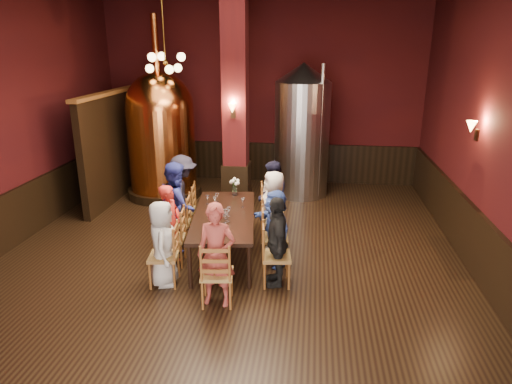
# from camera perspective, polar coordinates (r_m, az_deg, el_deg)

# --- Properties ---
(room) EXTENTS (10.00, 10.02, 4.50)m
(room) POSITION_cam_1_polar(r_m,az_deg,el_deg) (6.94, -4.07, 7.71)
(room) COLOR black
(room) RESTS_ON ground
(wainscot_right) EXTENTS (0.08, 9.90, 1.00)m
(wainscot_right) POSITION_cam_1_polar(r_m,az_deg,el_deg) (7.79, 26.40, -6.56)
(wainscot_right) COLOR black
(wainscot_right) RESTS_ON ground
(wainscot_back) EXTENTS (7.90, 0.08, 1.00)m
(wainscot_back) POSITION_cam_1_polar(r_m,az_deg,el_deg) (12.11, 0.70, 3.84)
(wainscot_back) COLOR black
(wainscot_back) RESTS_ON ground
(wainscot_left) EXTENTS (0.08, 9.90, 1.00)m
(wainscot_left) POSITION_cam_1_polar(r_m,az_deg,el_deg) (9.06, -29.23, -3.62)
(wainscot_left) COLOR black
(wainscot_left) RESTS_ON ground
(column) EXTENTS (0.58, 0.58, 4.50)m
(column) POSITION_cam_1_polar(r_m,az_deg,el_deg) (9.72, -2.57, 10.75)
(column) COLOR #440E0E
(column) RESTS_ON ground
(partition) EXTENTS (0.22, 3.50, 2.40)m
(partition) POSITION_cam_1_polar(r_m,az_deg,el_deg) (11.13, -17.07, 5.45)
(partition) COLOR black
(partition) RESTS_ON ground
(pendant_cluster) EXTENTS (0.90, 0.90, 1.70)m
(pendant_cluster) POSITION_cam_1_polar(r_m,az_deg,el_deg) (10.10, -11.27, 15.57)
(pendant_cluster) COLOR #A57226
(pendant_cluster) RESTS_ON room
(sconce_wall) EXTENTS (0.20, 0.20, 0.36)m
(sconce_wall) POSITION_cam_1_polar(r_m,az_deg,el_deg) (8.02, 25.94, 6.99)
(sconce_wall) COLOR black
(sconce_wall) RESTS_ON room
(sconce_column) EXTENTS (0.20, 0.20, 0.36)m
(sconce_column) POSITION_cam_1_polar(r_m,az_deg,el_deg) (9.43, -2.88, 10.21)
(sconce_column) COLOR black
(sconce_column) RESTS_ON column
(dining_table) EXTENTS (1.30, 2.51, 0.75)m
(dining_table) POSITION_cam_1_polar(r_m,az_deg,el_deg) (7.75, -4.00, -3.18)
(dining_table) COLOR black
(dining_table) RESTS_ON ground
(chair_0) EXTENTS (0.51, 0.51, 0.92)m
(chair_0) POSITION_cam_1_polar(r_m,az_deg,el_deg) (7.05, -11.49, -7.82)
(chair_0) COLOR #9C5827
(chair_0) RESTS_ON ground
(person_0) EXTENTS (0.56, 0.73, 1.33)m
(person_0) POSITION_cam_1_polar(r_m,az_deg,el_deg) (6.96, -11.60, -6.32)
(person_0) COLOR silver
(person_0) RESTS_ON ground
(chair_1) EXTENTS (0.51, 0.51, 0.92)m
(chair_1) POSITION_cam_1_polar(r_m,az_deg,el_deg) (7.65, -10.53, -5.63)
(chair_1) COLOR #9C5827
(chair_1) RESTS_ON ground
(person_1) EXTENTS (0.40, 0.54, 1.36)m
(person_1) POSITION_cam_1_polar(r_m,az_deg,el_deg) (7.56, -10.63, -4.10)
(person_1) COLOR red
(person_1) RESTS_ON ground
(chair_2) EXTENTS (0.51, 0.51, 0.92)m
(chair_2) POSITION_cam_1_polar(r_m,az_deg,el_deg) (8.24, -9.73, -3.78)
(chair_2) COLOR #9C5827
(chair_2) RESTS_ON ground
(person_2) EXTENTS (0.63, 0.85, 1.57)m
(person_2) POSITION_cam_1_polar(r_m,az_deg,el_deg) (8.13, -9.85, -1.66)
(person_2) COLOR navy
(person_2) RESTS_ON ground
(chair_3) EXTENTS (0.51, 0.51, 0.92)m
(chair_3) POSITION_cam_1_polar(r_m,az_deg,el_deg) (8.86, -9.03, -2.15)
(chair_3) COLOR #9C5827
(chair_3) RESTS_ON ground
(person_3) EXTENTS (0.86, 1.12, 1.52)m
(person_3) POSITION_cam_1_polar(r_m,az_deg,el_deg) (8.76, -9.12, -0.31)
(person_3) COLOR black
(person_3) RESTS_ON ground
(chair_4) EXTENTS (0.51, 0.51, 0.92)m
(chair_4) POSITION_cam_1_polar(r_m,az_deg,el_deg) (6.92, 2.58, -7.98)
(chair_4) COLOR #9C5827
(chair_4) RESTS_ON ground
(person_4) EXTENTS (0.49, 0.87, 1.40)m
(person_4) POSITION_cam_1_polar(r_m,az_deg,el_deg) (6.81, 2.61, -6.18)
(person_4) COLOR black
(person_4) RESTS_ON ground
(chair_5) EXTENTS (0.51, 0.51, 0.92)m
(chair_5) POSITION_cam_1_polar(r_m,az_deg,el_deg) (7.52, 2.37, -5.72)
(chair_5) COLOR #9C5827
(chair_5) RESTS_ON ground
(person_5) EXTENTS (0.89, 1.23, 1.28)m
(person_5) POSITION_cam_1_polar(r_m,az_deg,el_deg) (7.45, 2.39, -4.45)
(person_5) COLOR #3854A9
(person_5) RESTS_ON ground
(chair_6) EXTENTS (0.51, 0.51, 0.92)m
(chair_6) POSITION_cam_1_polar(r_m,az_deg,el_deg) (8.13, 2.19, -3.83)
(chair_6) COLOR #9C5827
(chair_6) RESTS_ON ground
(person_6) EXTENTS (0.68, 0.81, 1.41)m
(person_6) POSITION_cam_1_polar(r_m,az_deg,el_deg) (8.04, 2.21, -2.22)
(person_6) COLOR white
(person_6) RESTS_ON ground
(chair_7) EXTENTS (0.51, 0.51, 0.92)m
(chair_7) POSITION_cam_1_polar(r_m,az_deg,el_deg) (8.75, 2.04, -2.18)
(chair_7) COLOR #9C5827
(chair_7) RESTS_ON ground
(person_7) EXTENTS (0.45, 0.73, 1.40)m
(person_7) POSITION_cam_1_polar(r_m,az_deg,el_deg) (8.67, 2.06, -0.69)
(person_7) COLOR black
(person_7) RESTS_ON ground
(chair_8) EXTENTS (0.51, 0.51, 0.92)m
(chair_8) POSITION_cam_1_polar(r_m,az_deg,el_deg) (6.44, -4.90, -10.12)
(chair_8) COLOR #9C5827
(chair_8) RESTS_ON ground
(person_8) EXTENTS (0.56, 0.39, 1.48)m
(person_8) POSITION_cam_1_polar(r_m,az_deg,el_deg) (6.32, -4.97, -7.87)
(person_8) COLOR #A03C35
(person_8) RESTS_ON ground
(copper_kettle) EXTENTS (1.99, 1.99, 4.09)m
(copper_kettle) POSITION_cam_1_polar(r_m,az_deg,el_deg) (10.86, -11.76, 7.14)
(copper_kettle) COLOR black
(copper_kettle) RESTS_ON ground
(steel_vessel) EXTENTS (1.56, 1.56, 3.08)m
(steel_vessel) POSITION_cam_1_polar(r_m,az_deg,el_deg) (10.78, 5.77, 7.61)
(steel_vessel) COLOR #B2B2B7
(steel_vessel) RESTS_ON ground
(rose_vase) EXTENTS (0.20, 0.20, 0.34)m
(rose_vase) POSITION_cam_1_polar(r_m,az_deg,el_deg) (8.59, -2.69, 1.02)
(rose_vase) COLOR white
(rose_vase) RESTS_ON dining_table
(wine_glass_0) EXTENTS (0.07, 0.07, 0.17)m
(wine_glass_0) POSITION_cam_1_polar(r_m,az_deg,el_deg) (7.37, -3.56, -3.10)
(wine_glass_0) COLOR white
(wine_glass_0) RESTS_ON dining_table
(wine_glass_1) EXTENTS (0.07, 0.07, 0.17)m
(wine_glass_1) POSITION_cam_1_polar(r_m,az_deg,el_deg) (7.58, -3.40, -2.48)
(wine_glass_1) COLOR white
(wine_glass_1) RESTS_ON dining_table
(wine_glass_2) EXTENTS (0.07, 0.07, 0.17)m
(wine_glass_2) POSITION_cam_1_polar(r_m,az_deg,el_deg) (7.99, -1.65, -1.34)
(wine_glass_2) COLOR white
(wine_glass_2) RESTS_ON dining_table
(wine_glass_3) EXTENTS (0.07, 0.07, 0.17)m
(wine_glass_3) POSITION_cam_1_polar(r_m,az_deg,el_deg) (7.31, -3.92, -3.29)
(wine_glass_3) COLOR white
(wine_glass_3) RESTS_ON dining_table
(wine_glass_4) EXTENTS (0.07, 0.07, 0.17)m
(wine_glass_4) POSITION_cam_1_polar(r_m,az_deg,el_deg) (8.27, -4.92, -0.72)
(wine_glass_4) COLOR white
(wine_glass_4) RESTS_ON dining_table
(wine_glass_5) EXTENTS (0.07, 0.07, 0.17)m
(wine_glass_5) POSITION_cam_1_polar(r_m,az_deg,el_deg) (7.48, -3.79, -2.77)
(wine_glass_5) COLOR white
(wine_glass_5) RESTS_ON dining_table
(wine_glass_6) EXTENTS (0.07, 0.07, 0.17)m
(wine_glass_6) POSITION_cam_1_polar(r_m,az_deg,el_deg) (8.09, -5.17, -1.16)
(wine_glass_6) COLOR white
(wine_glass_6) RESTS_ON dining_table
(wine_glass_7) EXTENTS (0.07, 0.07, 0.17)m
(wine_glass_7) POSITION_cam_1_polar(r_m,az_deg,el_deg) (8.18, -6.07, -0.98)
(wine_glass_7) COLOR white
(wine_glass_7) RESTS_ON dining_table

